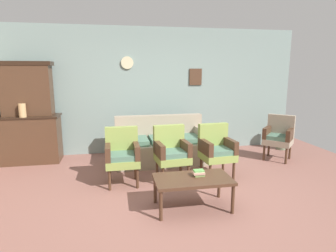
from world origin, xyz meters
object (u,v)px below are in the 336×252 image
side_cabinet (30,139)px  armchair_near_cabinet (122,153)px  floral_couch (161,146)px  coffee_table (193,181)px  armchair_by_doorway (216,148)px  wingback_chair_by_fireplace (279,135)px  book_stack_on_table (199,173)px  armchair_near_couch_end (171,151)px  floor_vase_by_wall (282,135)px  vase_on_cabinet (22,110)px

side_cabinet → armchair_near_cabinet: (1.74, -1.45, 0.03)m
floral_couch → armchair_near_cabinet: (-0.79, -0.97, 0.17)m
coffee_table → armchair_by_doorway: bearing=55.5°
floral_couch → wingback_chair_by_fireplace: 2.39m
armchair_near_cabinet → coffee_table: bearing=-49.5°
armchair_by_doorway → book_stack_on_table: armchair_by_doorway is taller
coffee_table → book_stack_on_table: size_ratio=6.57×
armchair_near_couch_end → coffee_table: armchair_near_couch_end is taller
book_stack_on_table → armchair_near_cabinet: bearing=134.9°
armchair_near_cabinet → wingback_chair_by_fireplace: same height
floral_couch → wingback_chair_by_fireplace: bearing=-6.6°
side_cabinet → armchair_near_cabinet: bearing=-39.8°
wingback_chair_by_fireplace → armchair_near_cabinet: bearing=-167.6°
armchair_near_cabinet → wingback_chair_by_fireplace: 3.23m
floral_couch → book_stack_on_table: size_ratio=11.74×
armchair_near_cabinet → armchair_near_couch_end: 0.79m
armchair_by_doorway → side_cabinet: bearing=156.2°
armchair_near_cabinet → floor_vase_by_wall: (3.65, 1.35, -0.16)m
armchair_near_couch_end → armchair_by_doorway: size_ratio=1.00×
floral_couch → coffee_table: (0.08, -1.99, 0.05)m
vase_on_cabinet → floral_couch: bearing=-6.9°
vase_on_cabinet → armchair_near_cabinet: (1.79, -1.28, -0.56)m
armchair_near_cabinet → wingback_chair_by_fireplace: (3.16, 0.70, 0.00)m
side_cabinet → armchair_near_cabinet: size_ratio=1.28×
side_cabinet → armchair_near_couch_end: (2.54, -1.45, 0.03)m
armchair_near_cabinet → floor_vase_by_wall: size_ratio=1.33×
book_stack_on_table → armchair_by_doorway: bearing=58.1°
armchair_near_cabinet → armchair_near_couch_end: (0.79, 0.00, 0.00)m
book_stack_on_table → vase_on_cabinet: bearing=140.8°
armchair_near_couch_end → book_stack_on_table: armchair_near_couch_end is taller
book_stack_on_table → coffee_table: bearing=-151.7°
armchair_near_cabinet → coffee_table: armchair_near_cabinet is taller
armchair_near_couch_end → vase_on_cabinet: bearing=153.7°
side_cabinet → vase_on_cabinet: size_ratio=4.48×
vase_on_cabinet → floor_vase_by_wall: 5.49m
armchair_by_doorway → wingback_chair_by_fireplace: (1.59, 0.70, 0.00)m
coffee_table → floor_vase_by_wall: floor_vase_by_wall is taller
floor_vase_by_wall → coffee_table: bearing=-139.6°
armchair_near_cabinet → vase_on_cabinet: bearing=144.4°
vase_on_cabinet → coffee_table: 3.57m
side_cabinet → floral_couch: 2.58m
floral_couch → armchair_near_cabinet: size_ratio=1.99×
armchair_near_cabinet → floor_vase_by_wall: armchair_near_cabinet is taller
floral_couch → armchair_near_couch_end: (0.01, -0.96, 0.17)m
side_cabinet → armchair_by_doorway: bearing=-23.8°
side_cabinet → vase_on_cabinet: 0.62m
wingback_chair_by_fireplace → vase_on_cabinet: bearing=173.3°
book_stack_on_table → floor_vase_by_wall: (2.69, 2.32, -0.12)m
side_cabinet → floral_couch: side_cabinet is taller
floral_couch → coffee_table: floral_couch is taller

